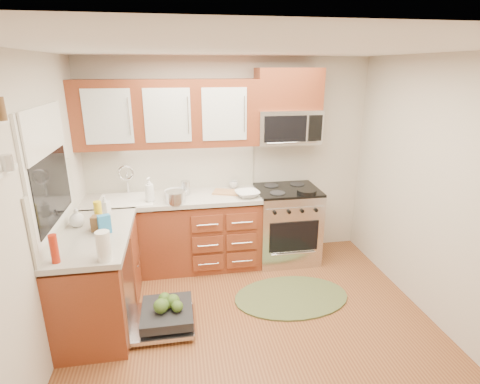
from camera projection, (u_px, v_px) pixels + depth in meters
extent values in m
plane|color=brown|center=(257.00, 336.00, 3.47)|extent=(3.50, 3.50, 0.00)
plane|color=white|center=(263.00, 49.00, 2.68)|extent=(3.50, 3.50, 0.00)
cube|color=beige|center=(229.00, 161.00, 4.71)|extent=(3.50, 0.04, 2.50)
cube|color=beige|center=(359.00, 374.00, 1.44)|extent=(3.50, 0.04, 2.50)
cube|color=beige|center=(31.00, 225.00, 2.80)|extent=(0.04, 3.50, 2.50)
cube|color=beige|center=(450.00, 199.00, 3.36)|extent=(0.04, 3.50, 2.50)
cube|color=brown|center=(175.00, 235.00, 4.58)|extent=(2.05, 0.60, 0.85)
cube|color=brown|center=(99.00, 281.00, 3.60)|extent=(0.60, 1.25, 0.85)
cube|color=beige|center=(173.00, 199.00, 4.42)|extent=(2.07, 0.64, 0.05)
cube|color=beige|center=(94.00, 236.00, 3.45)|extent=(0.64, 1.27, 0.05)
cube|color=beige|center=(171.00, 167.00, 4.59)|extent=(2.05, 0.02, 0.57)
cube|color=beige|center=(55.00, 206.00, 3.30)|extent=(0.02, 1.25, 0.57)
cube|color=brown|center=(288.00, 89.00, 4.38)|extent=(0.76, 0.35, 0.47)
cube|color=white|center=(44.00, 130.00, 3.07)|extent=(0.02, 0.96, 0.40)
cube|color=white|center=(2.00, 173.00, 2.31)|extent=(0.04, 0.40, 0.03)
cylinder|color=black|center=(307.00, 192.00, 4.44)|extent=(0.26, 0.26, 0.04)
cylinder|color=silver|center=(175.00, 197.00, 4.19)|extent=(0.24, 0.24, 0.13)
cube|color=tan|center=(227.00, 192.00, 4.53)|extent=(0.36, 0.29, 0.02)
cylinder|color=silver|center=(186.00, 188.00, 4.45)|extent=(0.13, 0.13, 0.17)
cylinder|color=white|center=(104.00, 246.00, 2.92)|extent=(0.14, 0.14, 0.24)
cylinder|color=yellow|center=(98.00, 213.00, 3.60)|extent=(0.09, 0.09, 0.23)
cylinder|color=#A7220D|center=(54.00, 249.00, 2.88)|extent=(0.08, 0.08, 0.24)
cube|color=brown|center=(100.00, 223.00, 3.48)|extent=(0.15, 0.12, 0.14)
cube|color=#2A82C5|center=(105.00, 224.00, 3.42)|extent=(0.13, 0.10, 0.17)
imported|color=#999999|center=(247.00, 194.00, 4.40)|extent=(0.32, 0.32, 0.07)
imported|color=#999999|center=(176.00, 194.00, 4.38)|extent=(0.34, 0.34, 0.08)
imported|color=#999999|center=(233.00, 185.00, 4.71)|extent=(0.13, 0.13, 0.09)
imported|color=#999999|center=(149.00, 190.00, 4.20)|extent=(0.13, 0.13, 0.28)
imported|color=#999999|center=(105.00, 204.00, 3.90)|extent=(0.11, 0.11, 0.19)
imported|color=#999999|center=(77.00, 217.00, 3.56)|extent=(0.15, 0.15, 0.19)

